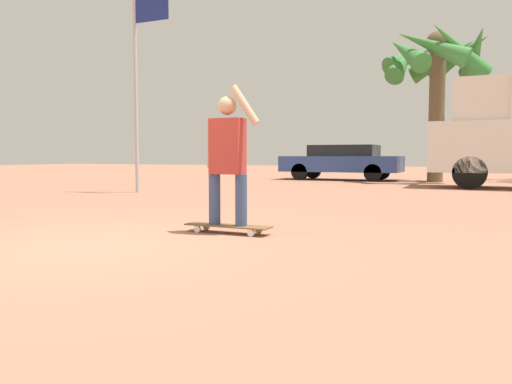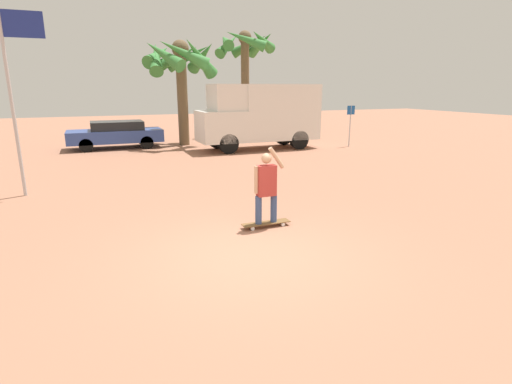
{
  "view_description": "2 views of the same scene",
  "coord_description": "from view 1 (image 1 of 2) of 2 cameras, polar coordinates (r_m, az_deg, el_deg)",
  "views": [
    {
      "loc": [
        3.62,
        -3.95,
        0.93
      ],
      "look_at": [
        1.03,
        1.68,
        0.48
      ],
      "focal_mm": 35.0,
      "sensor_mm": 36.0,
      "label": 1
    },
    {
      "loc": [
        -2.49,
        -6.25,
        2.96
      ],
      "look_at": [
        0.65,
        1.43,
        0.78
      ],
      "focal_mm": 28.0,
      "sensor_mm": 36.0,
      "label": 2
    }
  ],
  "objects": [
    {
      "name": "ground_plane",
      "position": [
        5.44,
        -17.63,
        -5.87
      ],
      "size": [
        80.0,
        80.0,
        0.0
      ],
      "primitive_type": "plane",
      "color": "#A36B51"
    },
    {
      "name": "skateboard",
      "position": [
        6.01,
        -3.24,
        -3.94
      ],
      "size": [
        1.08,
        0.26,
        0.1
      ],
      "color": "brown",
      "rests_on": "ground_plane"
    },
    {
      "name": "person_skateboarder",
      "position": [
        5.95,
        -3.28,
        4.47
      ],
      "size": [
        0.69,
        0.22,
        1.66
      ],
      "color": "#384C7A",
      "rests_on": "skateboard"
    },
    {
      "name": "parked_car_blue",
      "position": [
        19.48,
        9.78,
        3.5
      ],
      "size": [
        4.49,
        1.84,
        1.34
      ],
      "color": "black",
      "rests_on": "ground_plane"
    },
    {
      "name": "palm_tree_center_background",
      "position": [
        19.15,
        19.88,
        13.91
      ],
      "size": [
        3.87,
        3.92,
        5.41
      ],
      "color": "brown",
      "rests_on": "ground_plane"
    },
    {
      "name": "flagpole",
      "position": [
        13.1,
        -13.18,
        13.44
      ],
      "size": [
        1.07,
        0.12,
        5.13
      ],
      "color": "#B7B7BC",
      "rests_on": "ground_plane"
    }
  ]
}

